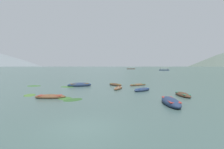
# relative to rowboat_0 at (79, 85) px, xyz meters

# --- Properties ---
(ground_plane) EXTENTS (6000.00, 6000.00, 0.00)m
(ground_plane) POSITION_rel_rowboat_0_xyz_m (4.79, 1480.49, -0.25)
(ground_plane) COLOR #425B56
(mountain_1) EXTENTS (1406.42, 1406.42, 344.90)m
(mountain_1) POSITION_rel_rowboat_0_xyz_m (-268.70, 1806.21, 172.20)
(mountain_1) COLOR slate
(mountain_1) RESTS_ON ground
(mountain_2) EXTENTS (1227.86, 1227.86, 435.23)m
(mountain_2) POSITION_rel_rowboat_0_xyz_m (220.68, 2152.84, 217.36)
(mountain_2) COLOR #4C5B56
(mountain_2) RESTS_ON ground
(rowboat_0) EXTENTS (4.35, 2.80, 0.81)m
(rowboat_0) POSITION_rel_rowboat_0_xyz_m (0.00, 0.00, 0.00)
(rowboat_0) COLOR navy
(rowboat_0) RESTS_ON ground
(rowboat_1) EXTENTS (1.37, 3.38, 0.52)m
(rowboat_1) POSITION_rel_rowboat_0_xyz_m (14.33, -8.80, -0.09)
(rowboat_1) COLOR #4C3323
(rowboat_1) RESTS_ON ground
(rowboat_2) EXTENTS (1.33, 4.13, 0.76)m
(rowboat_2) POSITION_rel_rowboat_0_xyz_m (11.61, -13.32, -0.02)
(rowboat_2) COLOR navy
(rowboat_2) RESTS_ON ground
(rowboat_3) EXTENTS (3.44, 1.28, 0.52)m
(rowboat_3) POSITION_rel_rowboat_0_xyz_m (-0.66, -10.77, -0.09)
(rowboat_3) COLOR brown
(rowboat_3) RESTS_ON ground
(rowboat_4) EXTENTS (1.72, 3.39, 0.48)m
(rowboat_4) POSITION_rel_rowboat_0_xyz_m (6.72, -3.15, -0.10)
(rowboat_4) COLOR brown
(rowboat_4) RESTS_ON ground
(rowboat_5) EXTENTS (3.51, 2.63, 0.43)m
(rowboat_5) POSITION_rel_rowboat_0_xyz_m (10.23, 1.74, -0.11)
(rowboat_5) COLOR brown
(rowboat_5) RESTS_ON ground
(rowboat_6) EXTENTS (2.87, 3.05, 0.52)m
(rowboat_6) POSITION_rel_rowboat_0_xyz_m (6.16, 1.41, -0.09)
(rowboat_6) COLOR #4C3323
(rowboat_6) RESTS_ON ground
(rowboat_7) EXTENTS (3.00, 2.99, 0.58)m
(rowboat_7) POSITION_rel_rowboat_0_xyz_m (10.09, -5.00, -0.07)
(rowboat_7) COLOR navy
(rowboat_7) RESTS_ON ground
(ferry_0) EXTENTS (7.60, 3.24, 2.54)m
(ferry_0) POSITION_rel_rowboat_0_xyz_m (41.52, 104.62, 0.20)
(ferry_0) COLOR navy
(ferry_0) RESTS_ON ground
(ferry_1) EXTENTS (9.26, 4.22, 2.54)m
(ferry_1) POSITION_rel_rowboat_0_xyz_m (19.38, 160.40, 0.19)
(ferry_1) COLOR #4C3323
(ferry_1) RESTS_ON ground
(weed_patch_0) EXTENTS (2.86, 2.48, 0.14)m
(weed_patch_0) POSITION_rel_rowboat_0_xyz_m (-8.13, 0.16, -0.25)
(weed_patch_0) COLOR #38662D
(weed_patch_0) RESTS_ON ground
(weed_patch_1) EXTENTS (2.00, 2.51, 0.14)m
(weed_patch_1) POSITION_rel_rowboat_0_xyz_m (-3.89, -9.08, -0.25)
(weed_patch_1) COLOR #477033
(weed_patch_1) RESTS_ON ground
(weed_patch_2) EXTENTS (2.94, 2.40, 0.14)m
(weed_patch_2) POSITION_rel_rowboat_0_xyz_m (-1.88, -0.92, -0.25)
(weed_patch_2) COLOR #38662D
(weed_patch_2) RESTS_ON ground
(weed_patch_5) EXTENTS (2.52, 2.62, 0.14)m
(weed_patch_5) POSITION_rel_rowboat_0_xyz_m (2.10, -11.61, -0.25)
(weed_patch_5) COLOR #2D5628
(weed_patch_5) RESTS_ON ground
(weed_patch_6) EXTENTS (2.39, 2.51, 0.14)m
(weed_patch_6) POSITION_rel_rowboat_0_xyz_m (1.03, -10.89, -0.25)
(weed_patch_6) COLOR #38662D
(weed_patch_6) RESTS_ON ground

